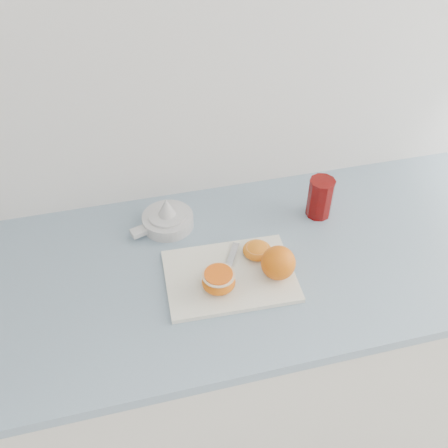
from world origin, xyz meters
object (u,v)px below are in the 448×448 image
(counter, at_px, (256,353))
(cutting_board, at_px, (230,276))
(red_tumbler, at_px, (320,199))
(citrus_juicer, at_px, (167,219))
(half_orange, at_px, (219,281))

(counter, xyz_separation_m, cutting_board, (-0.10, -0.05, 0.45))
(counter, distance_m, red_tumbler, 0.55)
(counter, relative_size, cutting_board, 8.29)
(cutting_board, relative_size, citrus_juicer, 1.78)
(cutting_board, bearing_deg, citrus_juicer, 117.83)
(citrus_juicer, distance_m, red_tumbler, 0.42)
(citrus_juicer, xyz_separation_m, red_tumbler, (0.41, -0.05, 0.03))
(cutting_board, bearing_deg, counter, 27.50)
(citrus_juicer, bearing_deg, red_tumbler, -7.09)
(counter, xyz_separation_m, red_tumbler, (0.20, 0.12, 0.50))
(cutting_board, bearing_deg, red_tumbler, 29.89)
(counter, xyz_separation_m, citrus_juicer, (-0.22, 0.17, 0.47))
(half_orange, height_order, citrus_juicer, citrus_juicer)
(counter, height_order, red_tumbler, red_tumbler)
(citrus_juicer, bearing_deg, half_orange, -72.52)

